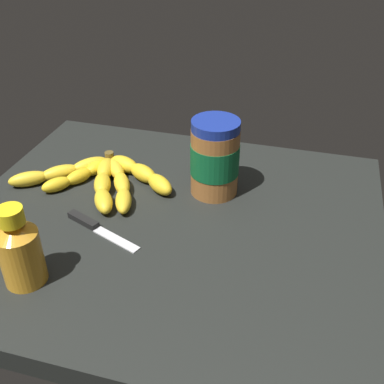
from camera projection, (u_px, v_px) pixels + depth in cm
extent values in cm
cube|color=black|center=(168.00, 228.00, 89.08)|extent=(79.51, 69.01, 4.18)
ellipsoid|color=yellow|center=(90.00, 165.00, 101.66)|extent=(7.80, 8.15, 3.10)
ellipsoid|color=yellow|center=(60.00, 173.00, 99.00)|extent=(8.18, 7.76, 3.10)
ellipsoid|color=yellow|center=(29.00, 179.00, 96.87)|extent=(8.47, 7.27, 3.10)
ellipsoid|color=yellow|center=(97.00, 167.00, 101.11)|extent=(4.77, 6.88, 2.84)
ellipsoid|color=yellow|center=(79.00, 176.00, 97.93)|extent=(5.61, 6.87, 2.84)
ellipsoid|color=yellow|center=(57.00, 185.00, 95.30)|extent=(6.26, 6.62, 2.84)
ellipsoid|color=yellow|center=(106.00, 169.00, 99.93)|extent=(5.04, 8.17, 3.39)
ellipsoid|color=yellow|center=(102.00, 184.00, 94.89)|extent=(6.04, 8.32, 3.39)
ellipsoid|color=yellow|center=(104.00, 201.00, 89.95)|extent=(6.88, 8.25, 3.39)
ellipsoid|color=yellow|center=(116.00, 169.00, 100.25)|extent=(7.41, 8.04, 3.13)
ellipsoid|color=yellow|center=(122.00, 184.00, 95.35)|extent=(6.66, 8.35, 3.13)
ellipsoid|color=yellow|center=(124.00, 201.00, 90.22)|extent=(5.74, 8.45, 3.13)
ellipsoid|color=yellow|center=(124.00, 164.00, 101.54)|extent=(8.05, 5.76, 3.48)
ellipsoid|color=yellow|center=(143.00, 173.00, 98.42)|extent=(8.07, 6.61, 3.48)
ellipsoid|color=yellow|center=(160.00, 184.00, 94.75)|extent=(7.88, 7.27, 3.48)
cylinder|color=brown|center=(110.00, 158.00, 103.64)|extent=(2.00, 2.00, 3.00)
cylinder|color=#9E602D|center=(215.00, 162.00, 92.08)|extent=(9.56, 9.56, 13.87)
cylinder|color=#0F592D|center=(215.00, 159.00, 91.69)|extent=(9.75, 9.75, 6.24)
cylinder|color=navy|center=(216.00, 126.00, 87.69)|extent=(9.45, 9.45, 1.93)
cylinder|color=orange|center=(22.00, 257.00, 71.97)|extent=(6.65, 6.65, 9.30)
cone|color=orange|center=(14.00, 229.00, 68.82)|extent=(6.65, 6.65, 2.05)
cylinder|color=yellow|center=(10.00, 216.00, 67.53)|extent=(3.95, 3.95, 2.59)
cube|color=silver|center=(116.00, 239.00, 82.55)|extent=(10.02, 5.37, 0.50)
cube|color=black|center=(83.00, 220.00, 86.66)|extent=(7.10, 4.06, 1.20)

